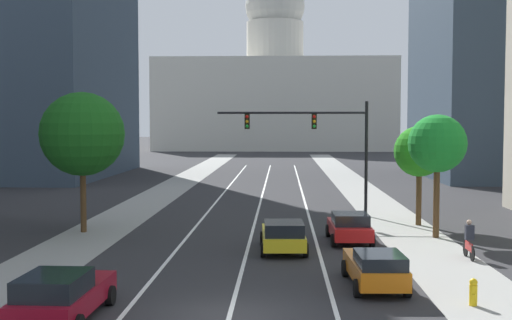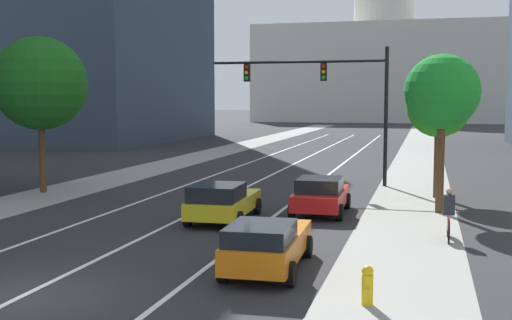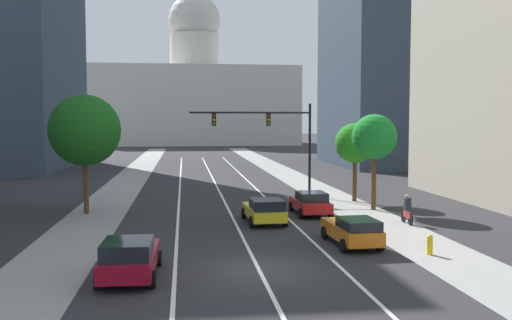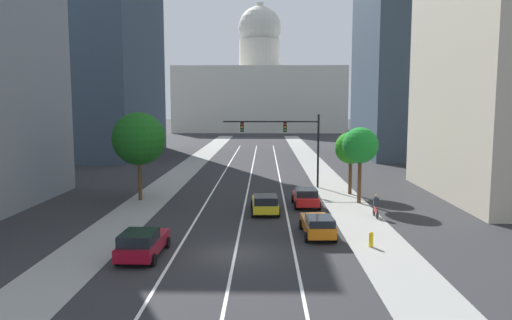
% 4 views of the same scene
% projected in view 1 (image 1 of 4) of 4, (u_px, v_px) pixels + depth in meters
% --- Properties ---
extents(ground_plane, '(400.00, 400.00, 0.00)m').
position_uv_depth(ground_plane, '(264.00, 187.00, 59.90)').
color(ground_plane, '#2B2B2D').
extents(sidewalk_left, '(3.62, 130.00, 0.01)m').
position_uv_depth(sidewalk_left, '(164.00, 192.00, 55.25)').
color(sidewalk_left, gray).
rests_on(sidewalk_left, ground).
extents(sidewalk_right, '(3.62, 130.00, 0.01)m').
position_uv_depth(sidewalk_right, '(363.00, 193.00, 54.58)').
color(sidewalk_right, gray).
rests_on(sidewalk_right, ground).
extents(lane_stripe_left, '(0.16, 90.00, 0.01)m').
position_uv_depth(lane_stripe_left, '(211.00, 208.00, 45.07)').
color(lane_stripe_left, white).
rests_on(lane_stripe_left, ground).
extents(lane_stripe_center, '(0.16, 90.00, 0.01)m').
position_uv_depth(lane_stripe_center, '(259.00, 209.00, 44.94)').
color(lane_stripe_center, white).
rests_on(lane_stripe_center, ground).
extents(lane_stripe_right, '(0.16, 90.00, 0.01)m').
position_uv_depth(lane_stripe_right, '(307.00, 209.00, 44.81)').
color(lane_stripe_right, white).
rests_on(lane_stripe_right, ground).
extents(office_tower_far_left, '(20.33, 27.75, 38.43)m').
position_uv_depth(office_tower_far_left, '(23.00, 2.00, 72.01)').
color(office_tower_far_left, '#334251').
rests_on(office_tower_far_left, ground).
extents(capitol_building, '(50.32, 24.78, 38.66)m').
position_uv_depth(capitol_building, '(275.00, 95.00, 142.67)').
color(capitol_building, beige).
rests_on(capitol_building, ground).
extents(car_crimson, '(2.21, 4.69, 1.58)m').
position_uv_depth(car_crimson, '(62.00, 295.00, 19.50)').
color(car_crimson, maroon).
rests_on(car_crimson, ground).
extents(car_orange, '(2.07, 4.54, 1.43)m').
position_uv_depth(car_orange, '(375.00, 267.00, 23.48)').
color(car_orange, orange).
rests_on(car_orange, ground).
extents(car_yellow, '(2.26, 4.59, 1.50)m').
position_uv_depth(car_yellow, '(283.00, 235.00, 30.01)').
color(car_yellow, yellow).
rests_on(car_yellow, ground).
extents(car_red, '(2.14, 4.23, 1.48)m').
position_uv_depth(car_red, '(350.00, 227.00, 32.43)').
color(car_red, red).
rests_on(car_red, ground).
extents(traffic_signal_mast, '(9.53, 0.39, 7.28)m').
position_uv_depth(traffic_signal_mast, '(319.00, 135.00, 41.22)').
color(traffic_signal_mast, black).
rests_on(traffic_signal_mast, ground).
extents(fire_hydrant, '(0.26, 0.35, 0.91)m').
position_uv_depth(fire_hydrant, '(473.00, 292.00, 21.18)').
color(fire_hydrant, yellow).
rests_on(fire_hydrant, ground).
extents(cyclist, '(0.36, 1.70, 1.72)m').
position_uv_depth(cyclist, '(469.00, 240.00, 28.43)').
color(cyclist, black).
rests_on(cyclist, ground).
extents(street_tree_near_right, '(2.98, 2.98, 6.37)m').
position_uv_depth(street_tree_near_right, '(437.00, 144.00, 33.44)').
color(street_tree_near_right, '#51381E').
rests_on(street_tree_near_right, ground).
extents(street_tree_near_left, '(4.53, 4.53, 7.60)m').
position_uv_depth(street_tree_near_left, '(82.00, 134.00, 35.08)').
color(street_tree_near_left, '#51381E').
rests_on(street_tree_near_left, ground).
extents(street_tree_far_right, '(2.93, 2.93, 5.76)m').
position_uv_depth(street_tree_far_right, '(419.00, 152.00, 37.54)').
color(street_tree_far_right, '#51381E').
rests_on(street_tree_far_right, ground).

